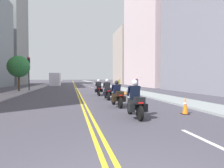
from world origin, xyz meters
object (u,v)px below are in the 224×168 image
motorcycle_0 (135,102)px  traffic_cone_1 (185,106)px  pedestrian_0 (137,84)px  traffic_light_near (29,68)px  motorcycle_2 (107,91)px  street_tree_0 (19,67)px  motorcycle_3 (99,89)px  traffic_cone_0 (126,92)px  pedestrian_1 (119,84)px  parked_truck (55,80)px  motorcycle_1 (117,96)px

motorcycle_0 → traffic_cone_1: (2.60, 0.29, -0.26)m
pedestrian_0 → traffic_light_near: bearing=-21.3°
traffic_cone_1 → motorcycle_2: bearing=109.6°
street_tree_0 → traffic_light_near: bearing=46.8°
motorcycle_3 → traffic_cone_1: size_ratio=2.58×
traffic_cone_1 → street_tree_0: (-11.67, 17.56, 2.72)m
traffic_cone_0 → traffic_light_near: 13.52m
traffic_cone_0 → pedestrian_1: size_ratio=0.39×
street_tree_0 → parked_truck: size_ratio=0.69×
traffic_cone_0 → motorcycle_0: bearing=-103.7°
motorcycle_2 → traffic_cone_1: (2.50, -7.01, -0.24)m
pedestrian_0 → traffic_cone_1: bearing=69.4°
motorcycle_2 → parked_truck: bearing=103.3°
traffic_cone_0 → traffic_cone_1: bearing=-90.8°
pedestrian_1 → traffic_cone_0: bearing=-110.3°
motorcycle_2 → motorcycle_1: bearing=-90.0°
traffic_light_near → motorcycle_1: bearing=-62.6°
motorcycle_3 → traffic_cone_1: bearing=-73.1°
motorcycle_0 → motorcycle_1: bearing=91.7°
traffic_cone_1 → street_tree_0: 21.26m
motorcycle_1 → street_tree_0: size_ratio=0.50×
motorcycle_3 → parked_truck: size_ratio=0.33×
pedestrian_0 → street_tree_0: bearing=-16.6°
motorcycle_3 → parked_truck: bearing=105.6°
motorcycle_0 → traffic_cone_1: motorcycle_0 is taller
motorcycle_3 → street_tree_0: 11.53m
traffic_light_near → pedestrian_1: 13.00m
traffic_cone_1 → parked_truck: size_ratio=0.13×
motorcycle_0 → street_tree_0: 20.17m
motorcycle_2 → traffic_cone_0: (2.66, 3.99, -0.33)m
traffic_cone_0 → pedestrian_1: pedestrian_1 is taller
motorcycle_1 → motorcycle_2: 3.96m
motorcycle_0 → parked_truck: size_ratio=0.33×
motorcycle_0 → traffic_cone_1: bearing=7.8°
pedestrian_1 → parked_truck: size_ratio=0.26×
motorcycle_3 → traffic_cone_0: motorcycle_3 is taller
motorcycle_1 → motorcycle_0: bearing=-91.5°
traffic_light_near → pedestrian_1: size_ratio=2.64×
motorcycle_0 → traffic_cone_0: size_ratio=3.32×
traffic_cone_1 → street_tree_0: street_tree_0 is taller
traffic_light_near → pedestrian_0: size_ratio=2.43×
motorcycle_2 → pedestrian_1: pedestrian_1 is taller
motorcycle_2 → pedestrian_1: (4.41, 13.89, 0.20)m
motorcycle_1 → motorcycle_2: bearing=86.4°
traffic_cone_0 → street_tree_0: bearing=151.0°
traffic_cone_0 → pedestrian_1: 10.06m
motorcycle_2 → pedestrian_0: bearing=59.6°
motorcycle_3 → street_tree_0: size_ratio=0.48×
motorcycle_3 → pedestrian_1: pedestrian_1 is taller
motorcycle_2 → traffic_light_near: 14.39m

